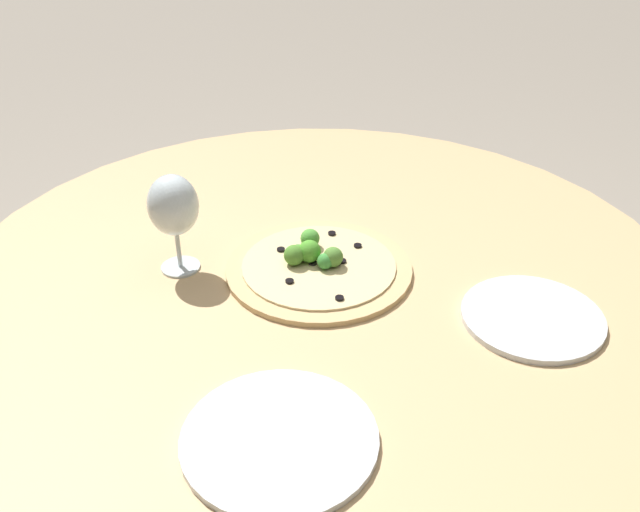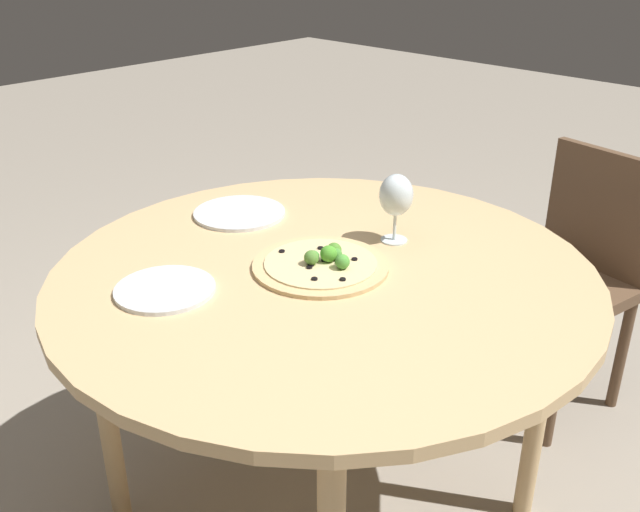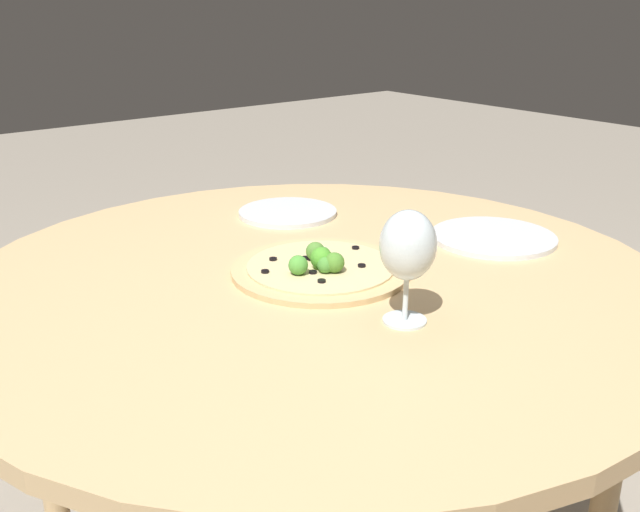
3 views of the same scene
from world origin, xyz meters
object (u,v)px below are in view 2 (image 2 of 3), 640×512
(plate_near, at_px, (239,213))
(plate_far, at_px, (165,289))
(pizza, at_px, (321,264))
(wine_glass, at_px, (396,196))
(chair, at_px, (569,271))

(plate_near, bearing_deg, plate_far, -151.04)
(pizza, height_order, plate_near, pizza)
(wine_glass, bearing_deg, chair, -12.50)
(chair, xyz_separation_m, wine_glass, (-0.72, 0.16, 0.41))
(pizza, xyz_separation_m, plate_far, (-0.32, 0.16, -0.01))
(wine_glass, relative_size, plate_near, 0.70)
(plate_near, bearing_deg, chair, -33.05)
(chair, xyz_separation_m, pizza, (-0.95, 0.19, 0.30))
(plate_near, height_order, plate_far, same)
(pizza, bearing_deg, plate_far, 152.61)
(chair, height_order, plate_far, chair)
(pizza, relative_size, plate_near, 1.28)
(pizza, distance_m, wine_glass, 0.26)
(chair, height_order, plate_near, chair)
(chair, height_order, pizza, chair)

